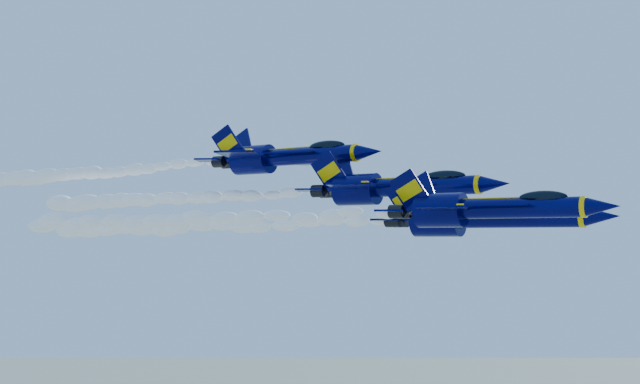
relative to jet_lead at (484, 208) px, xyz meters
The scene contains 8 objects.
jet_lead is the anchor object (origin of this frame).
smoke_trail_jet_lead 25.87m from the jet_lead, behind, with size 38.85×1.68×1.51m, color white.
jet_second 8.29m from the jet_lead, 111.70° to the left, with size 17.69×14.51×6.57m.
smoke_trail_jet_second 31.03m from the jet_lead, 165.64° to the left, with size 38.85×1.97×1.77m, color white.
jet_third 22.27m from the jet_lead, 131.89° to the left, with size 19.45×15.96×7.23m.
smoke_trail_jet_third 45.63m from the jet_lead, 158.84° to the left, with size 38.85×2.17×1.95m, color white.
jet_fourth 34.09m from the jet_lead, 147.35° to the left, with size 19.99×16.40×7.43m.
smoke_trail_jet_fourth 59.29m from the jet_lead, 162.17° to the left, with size 38.85×2.23×2.00m, color white.
Camera 1 is at (32.63, -59.20, 149.53)m, focal length 45.00 mm.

